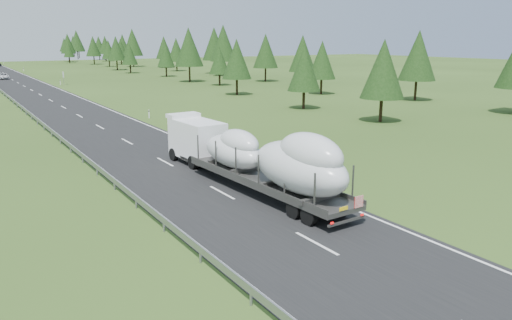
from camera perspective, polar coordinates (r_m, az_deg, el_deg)
ground at (r=30.07m, az=-3.90°, el=-3.77°), size 400.00×400.00×0.00m
road_surface at (r=126.38m, az=-26.12°, el=8.26°), size 10.00×400.00×0.02m
marker_posts at (r=181.64m, az=-26.08°, el=9.69°), size 0.13×350.08×1.00m
highway_sign at (r=107.59m, az=-21.16°, el=8.98°), size 0.08×0.90×2.60m
tree_line_right at (r=137.31m, az=-9.42°, el=12.61°), size 27.53×282.38×12.60m
boat_truck at (r=29.94m, az=-0.14°, el=0.58°), size 3.31×18.76×4.35m
distant_van at (r=128.58m, az=-26.97°, el=8.55°), size 2.42×5.10×1.41m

